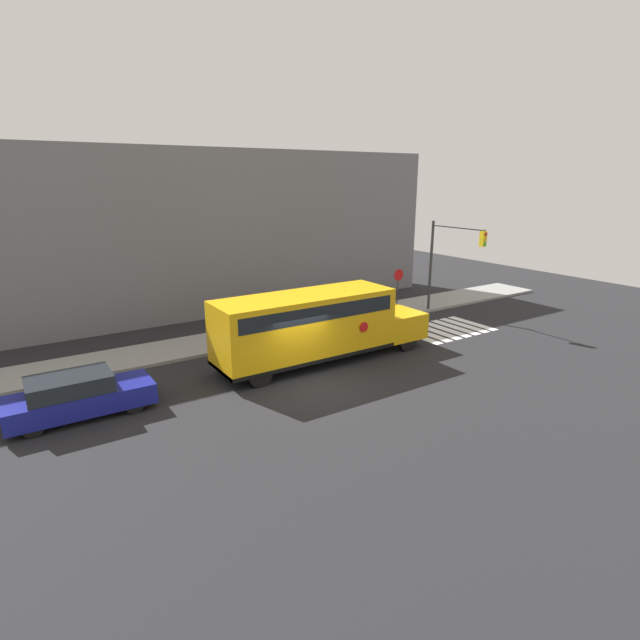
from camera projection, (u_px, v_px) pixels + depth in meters
The scene contains 8 objects.
ground_plane at pixel (308, 382), 19.93m from camera, with size 60.00×60.00×0.00m, color black.
sidewalk_strip at pixel (240, 338), 25.14m from camera, with size 44.00×3.00×0.15m.
building_backdrop at pixel (190, 233), 29.09m from camera, with size 32.00×4.00×9.46m.
crosswalk_stripes at pixel (446, 329), 26.81m from camera, with size 4.70×3.20×0.01m.
school_bus at pixel (314, 324), 21.57m from camera, with size 10.09×2.57×3.11m.
parked_car at pixel (78, 396), 16.86m from camera, with size 4.68×1.79×1.50m.
stop_sign at pixel (398, 286), 28.69m from camera, with size 0.67×0.10×2.83m.
traffic_light at pixel (448, 254), 28.41m from camera, with size 0.28×3.87×5.45m.
Camera 1 is at (-9.71, -15.74, 7.84)m, focal length 28.00 mm.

